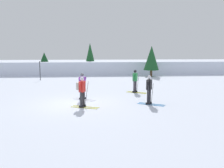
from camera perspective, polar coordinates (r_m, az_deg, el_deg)
ground_plane at (r=14.10m, az=-8.75°, el=-4.83°), size 120.00×120.00×0.00m
far_snow_ridge at (r=34.02m, az=-6.51°, el=4.19°), size 80.00×8.39×1.68m
skier_green at (r=17.70m, az=5.64°, el=0.87°), size 1.54×1.19×1.71m
skier_purple at (r=15.23m, az=-7.19°, el=-0.34°), size 1.49×1.27×1.71m
skier_red at (r=13.10m, az=-7.33°, el=-1.54°), size 1.61×0.98×1.71m
skier_black at (r=13.89m, az=9.04°, el=-1.19°), size 1.56×1.15×1.71m
trail_marker_pole at (r=26.12m, az=-17.09°, el=3.10°), size 0.07×0.07×2.03m
conifer_far_left at (r=32.43m, az=-16.08°, el=5.27°), size 2.01×2.01×2.89m
conifer_far_right at (r=28.85m, az=9.56°, el=6.24°), size 1.84×1.84×3.71m
conifer_far_centre at (r=32.97m, az=-5.34°, el=7.03°), size 1.52×1.52×4.19m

